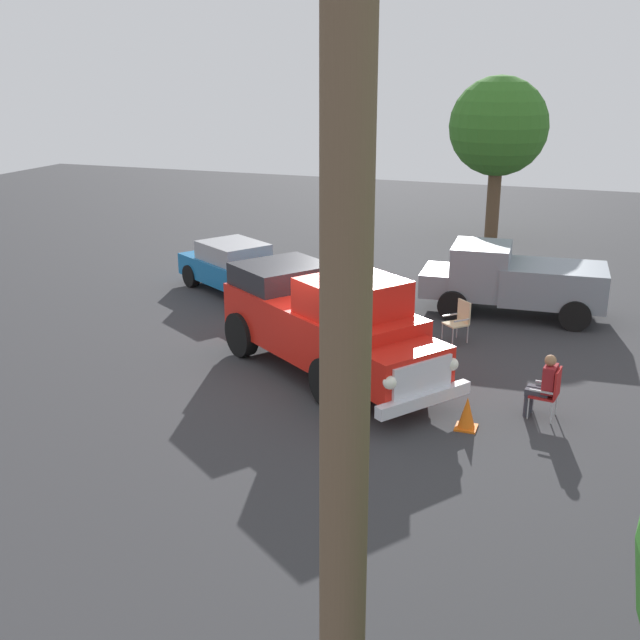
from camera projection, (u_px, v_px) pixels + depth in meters
name	position (u px, v px, depth m)	size (l,w,h in m)	color
ground_plane	(326.00, 382.00, 16.62)	(60.00, 60.00, 0.00)	#333335
vintage_fire_truck	(326.00, 321.00, 16.76)	(5.18, 6.12, 2.59)	black
classic_hot_rod	(240.00, 268.00, 22.88)	(3.88, 4.68, 1.46)	black
parked_pickup	(514.00, 280.00, 20.75)	(2.27, 4.90, 1.90)	black
lawn_chair_near_truck	(550.00, 390.00, 14.73)	(0.57, 0.56, 1.02)	#B7BABF
lawn_chair_by_car	(460.00, 318.00, 18.88)	(0.69, 0.69, 1.02)	#B7BABF
lawn_chair_spare	(391.00, 297.00, 20.57)	(0.64, 0.64, 1.02)	#B7BABF
spectator_seated	(544.00, 383.00, 14.75)	(0.44, 0.58, 1.29)	#383842
oak_tree_left	(498.00, 127.00, 28.89)	(3.69, 3.69, 6.13)	brown
utility_pole	(344.00, 525.00, 4.14)	(1.16, 1.40, 7.99)	brown
traffic_cone	(467.00, 413.00, 14.39)	(0.40, 0.40, 0.64)	orange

